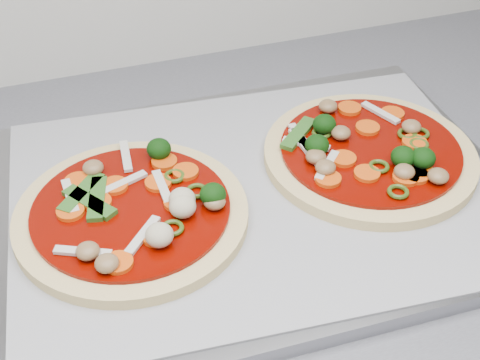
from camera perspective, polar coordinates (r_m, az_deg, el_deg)
name	(u,v)px	position (r m, az deg, el deg)	size (l,w,h in m)	color
baking_tray	(258,197)	(0.64, 1.54, -1.46)	(0.48, 0.36, 0.02)	gray
parchment	(258,190)	(0.64, 1.55, -0.86)	(0.46, 0.34, 0.00)	gray
pizza_left	(135,212)	(0.61, -8.99, -2.67)	(0.27, 0.27, 0.04)	#E4CF82
pizza_right	(369,153)	(0.68, 10.96, 2.30)	(0.25, 0.25, 0.04)	#E4CF82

